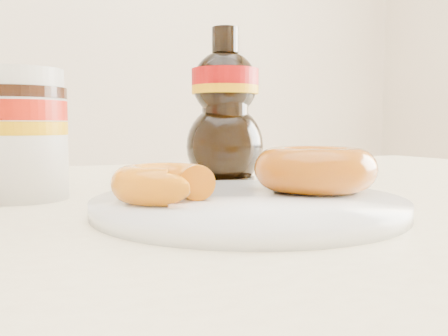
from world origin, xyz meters
name	(u,v)px	position (x,y,z in m)	size (l,w,h in m)	color
dining_table	(209,270)	(0.00, 0.10, 0.67)	(1.40, 0.90, 0.75)	#FFF1C2
plate	(248,204)	(-0.01, -0.01, 0.76)	(0.27, 0.27, 0.01)	white
donut_bitten	(164,183)	(-0.08, 0.00, 0.78)	(0.09, 0.09, 0.03)	#C7570B
donut_whole	(315,169)	(0.07, 0.00, 0.78)	(0.12, 0.12, 0.04)	#945B09
nutella_jar	(20,130)	(-0.18, 0.15, 0.82)	(0.09, 0.09, 0.13)	white
syrup_bottle	(225,106)	(0.07, 0.20, 0.85)	(0.10, 0.09, 0.20)	black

